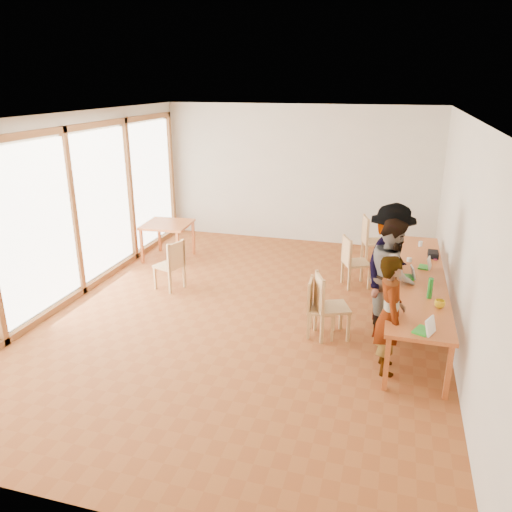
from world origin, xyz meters
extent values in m
plane|color=brown|center=(0.00, 0.00, 0.00)|extent=(8.00, 8.00, 0.00)
cube|color=beige|center=(0.00, 4.00, 1.50)|extent=(6.00, 0.10, 3.00)
cube|color=beige|center=(0.00, -4.00, 1.50)|extent=(6.00, 0.10, 3.00)
cube|color=beige|center=(3.00, 0.00, 1.50)|extent=(0.10, 8.00, 3.00)
cube|color=white|center=(-2.96, 0.00, 1.50)|extent=(0.10, 8.00, 3.00)
cube|color=white|center=(0.00, 0.00, 3.02)|extent=(6.00, 8.00, 0.04)
cube|color=#C4612B|center=(2.50, 0.43, 0.72)|extent=(0.80, 4.00, 0.05)
cube|color=#C4612B|center=(2.16, -1.51, 0.35)|extent=(0.06, 0.06, 0.70)
cube|color=#C4612B|center=(2.16, 2.37, 0.35)|extent=(0.06, 0.06, 0.70)
cube|color=#C4612B|center=(2.84, -1.51, 0.35)|extent=(0.06, 0.06, 0.70)
cube|color=#C4612B|center=(2.84, 2.37, 0.35)|extent=(0.06, 0.06, 0.70)
cube|color=#C4612B|center=(-2.28, 2.03, 0.72)|extent=(0.90, 0.90, 0.05)
cube|color=#C4612B|center=(-2.67, 1.64, 0.35)|extent=(0.05, 0.05, 0.70)
cube|color=#C4612B|center=(-2.67, 2.42, 0.35)|extent=(0.05, 0.05, 0.70)
cube|color=#C4612B|center=(-1.89, 1.64, 0.35)|extent=(0.05, 0.05, 0.70)
cube|color=#C4612B|center=(-1.89, 2.42, 0.35)|extent=(0.05, 0.05, 0.70)
cube|color=#E3AF71|center=(1.38, -0.37, 0.45)|extent=(0.57, 0.57, 0.04)
cube|color=#E3AF71|center=(1.19, -0.45, 0.70)|extent=(0.21, 0.42, 0.46)
cube|color=#E3AF71|center=(1.23, -0.37, 0.40)|extent=(0.41, 0.41, 0.04)
cube|color=#E3AF71|center=(1.05, -0.38, 0.62)|extent=(0.06, 0.39, 0.41)
cube|color=#E3AF71|center=(1.54, 1.60, 0.43)|extent=(0.56, 0.56, 0.04)
cube|color=#E3AF71|center=(1.37, 1.52, 0.67)|extent=(0.21, 0.40, 0.44)
cube|color=#E3AF71|center=(1.79, 2.82, 0.46)|extent=(0.56, 0.56, 0.04)
cube|color=#E3AF71|center=(1.60, 2.76, 0.72)|extent=(0.17, 0.45, 0.48)
cube|color=#E3AF71|center=(-1.59, 0.61, 0.42)|extent=(0.53, 0.53, 0.04)
cube|color=#E3AF71|center=(-1.41, 0.55, 0.66)|extent=(0.18, 0.40, 0.43)
imported|color=gray|center=(2.15, -1.05, 0.76)|extent=(0.44, 0.60, 1.53)
imported|color=gray|center=(2.14, 0.13, 0.83)|extent=(0.72, 0.87, 1.66)
imported|color=gray|center=(2.10, 0.39, 0.91)|extent=(1.05, 1.34, 1.81)
cube|color=green|center=(2.52, -1.37, 0.76)|extent=(0.25, 0.28, 0.02)
cube|color=white|center=(2.60, -1.41, 0.85)|extent=(0.15, 0.22, 0.20)
cube|color=green|center=(2.36, 0.29, 0.76)|extent=(0.19, 0.24, 0.02)
cube|color=white|center=(2.44, 0.31, 0.84)|extent=(0.10, 0.21, 0.18)
cube|color=green|center=(2.61, 0.79, 0.76)|extent=(0.19, 0.24, 0.02)
cube|color=white|center=(2.68, 0.77, 0.84)|extent=(0.10, 0.20, 0.18)
imported|color=gold|center=(2.75, -0.65, 0.80)|extent=(0.15, 0.15, 0.10)
cylinder|color=#1B7223|center=(2.64, -0.37, 0.89)|extent=(0.07, 0.07, 0.28)
cylinder|color=silver|center=(2.59, 1.87, 0.80)|extent=(0.07, 0.07, 0.09)
cylinder|color=white|center=(2.39, 1.02, 0.78)|extent=(0.08, 0.08, 0.06)
cube|color=#BB2D6E|center=(2.80, 1.24, 0.76)|extent=(0.05, 0.10, 0.01)
cube|color=black|center=(2.77, 1.35, 0.80)|extent=(0.16, 0.26, 0.09)
camera|label=1|loc=(2.06, -6.79, 3.47)|focal=35.00mm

